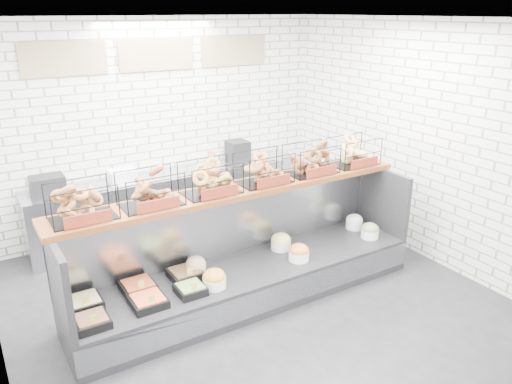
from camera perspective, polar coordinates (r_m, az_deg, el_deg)
ground at (r=5.57m, az=0.85°, el=-13.34°), size 5.50×5.50×0.00m
room_shell at (r=5.26m, az=-2.59°, el=9.00°), size 5.02×5.51×3.01m
display_case at (r=5.65m, az=-1.20°, el=-8.99°), size 4.00×0.90×1.20m
bagel_shelf at (r=5.36m, az=-2.08°, el=1.91°), size 4.10×0.50×0.40m
prep_counter at (r=7.30m, az=-9.51°, el=-1.06°), size 4.00×0.60×1.20m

